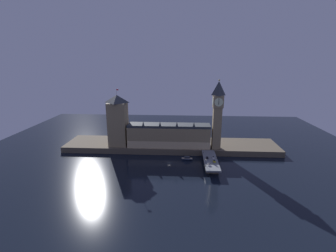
% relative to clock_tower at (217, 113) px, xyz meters
% --- Properties ---
extents(ground_plane, '(400.00, 400.00, 0.00)m').
position_rel_clock_tower_xyz_m(ground_plane, '(-44.92, -25.54, -41.46)').
color(ground_plane, black).
extents(embankment, '(220.00, 42.00, 5.74)m').
position_rel_clock_tower_xyz_m(embankment, '(-44.92, 13.46, -38.58)').
color(embankment, brown).
rests_on(embankment, ground_plane).
extents(parliament_hall, '(81.76, 17.81, 27.27)m').
position_rel_clock_tower_xyz_m(parliament_hall, '(-46.77, 3.70, -24.39)').
color(parliament_hall, '#8E7A56').
rests_on(parliament_hall, embankment).
extents(clock_tower, '(10.03, 10.14, 67.40)m').
position_rel_clock_tower_xyz_m(clock_tower, '(0.00, 0.00, 0.00)').
color(clock_tower, '#8E7A56').
rests_on(clock_tower, embankment).
extents(victoria_tower, '(18.14, 18.14, 57.47)m').
position_rel_clock_tower_xyz_m(victoria_tower, '(-98.40, 4.86, -9.85)').
color(victoria_tower, '#8E7A56').
rests_on(victoria_tower, embankment).
extents(bridge, '(11.91, 46.00, 6.24)m').
position_rel_clock_tower_xyz_m(bridge, '(-8.28, -30.54, -37.32)').
color(bridge, slate).
rests_on(bridge, ground_plane).
extents(car_northbound_lead, '(1.90, 4.17, 1.30)m').
position_rel_clock_tower_xyz_m(car_northbound_lead, '(-10.90, -28.07, -34.60)').
color(car_northbound_lead, black).
rests_on(car_northbound_lead, bridge).
extents(car_northbound_trail, '(1.94, 4.50, 1.55)m').
position_rel_clock_tower_xyz_m(car_northbound_trail, '(-10.90, -43.27, -34.49)').
color(car_northbound_trail, silver).
rests_on(car_northbound_trail, bridge).
extents(car_southbound_lead, '(2.06, 3.81, 1.38)m').
position_rel_clock_tower_xyz_m(car_southbound_lead, '(-5.66, -35.81, -34.57)').
color(car_southbound_lead, yellow).
rests_on(car_southbound_lead, bridge).
extents(car_southbound_trail, '(1.85, 3.88, 1.56)m').
position_rel_clock_tower_xyz_m(car_southbound_trail, '(-5.66, -27.66, -34.49)').
color(car_southbound_trail, white).
rests_on(car_southbound_trail, bridge).
extents(pedestrian_near_rail, '(0.38, 0.38, 1.79)m').
position_rel_clock_tower_xyz_m(pedestrian_near_rail, '(-13.52, -44.22, -34.26)').
color(pedestrian_near_rail, black).
rests_on(pedestrian_near_rail, bridge).
extents(pedestrian_mid_walk, '(0.38, 0.38, 1.60)m').
position_rel_clock_tower_xyz_m(pedestrian_mid_walk, '(-3.04, -29.49, -34.37)').
color(pedestrian_mid_walk, black).
rests_on(pedestrian_mid_walk, bridge).
extents(pedestrian_far_rail, '(0.38, 0.38, 1.58)m').
position_rel_clock_tower_xyz_m(pedestrian_far_rail, '(-13.52, -15.67, -34.38)').
color(pedestrian_far_rail, black).
rests_on(pedestrian_far_rail, bridge).
extents(street_lamp_near, '(1.34, 0.60, 6.18)m').
position_rel_clock_tower_xyz_m(street_lamp_near, '(-13.92, -45.26, -31.34)').
color(street_lamp_near, '#2D3333').
rests_on(street_lamp_near, bridge).
extents(boat_upstream, '(11.13, 3.64, 3.81)m').
position_rel_clock_tower_xyz_m(boat_upstream, '(-28.57, -18.49, -40.06)').
color(boat_upstream, '#1E2842').
rests_on(boat_upstream, ground_plane).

